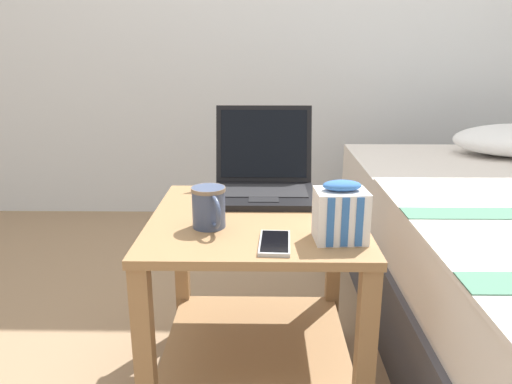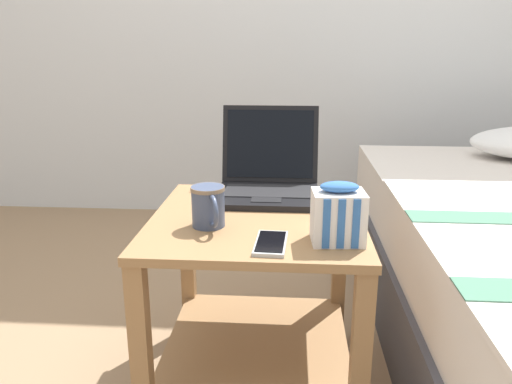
# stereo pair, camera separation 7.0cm
# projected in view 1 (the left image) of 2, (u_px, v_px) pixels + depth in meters

# --- Properties ---
(ground_plane) EXTENTS (8.00, 8.00, 0.00)m
(ground_plane) POSITION_uv_depth(u_px,v_px,m) (256.00, 384.00, 1.49)
(ground_plane) COLOR #937556
(bedside_table) EXTENTS (0.56, 0.60, 0.53)m
(bedside_table) POSITION_uv_depth(u_px,v_px,m) (256.00, 280.00, 1.39)
(bedside_table) COLOR #997047
(bedside_table) RESTS_ON ground_plane
(laptop) EXTENTS (0.31, 0.31, 0.26)m
(laptop) POSITION_uv_depth(u_px,v_px,m) (264.00, 178.00, 1.52)
(laptop) COLOR black
(laptop) RESTS_ON bedside_table
(mug_front_left) EXTENTS (0.09, 0.13, 0.10)m
(mug_front_left) POSITION_uv_depth(u_px,v_px,m) (209.00, 206.00, 1.24)
(mug_front_left) COLOR #3F4C6B
(mug_front_left) RESTS_ON bedside_table
(snack_bag) EXTENTS (0.12, 0.10, 0.14)m
(snack_bag) POSITION_uv_depth(u_px,v_px,m) (341.00, 213.00, 1.15)
(snack_bag) COLOR white
(snack_bag) RESTS_ON bedside_table
(cell_phone) EXTENTS (0.08, 0.15, 0.01)m
(cell_phone) POSITION_uv_depth(u_px,v_px,m) (275.00, 243.00, 1.14)
(cell_phone) COLOR #B7BABC
(cell_phone) RESTS_ON bedside_table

